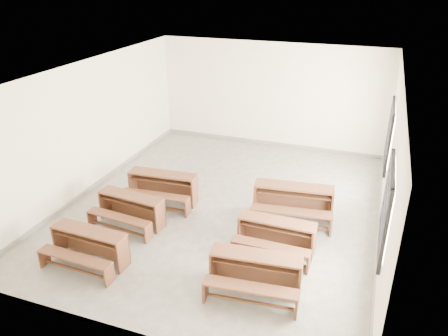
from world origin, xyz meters
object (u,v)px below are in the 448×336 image
(desk_set_0, at_px, (89,244))
(desk_set_1, at_px, (130,208))
(desk_set_4, at_px, (276,234))
(desk_set_3, at_px, (255,270))
(desk_set_5, at_px, (293,200))
(desk_set_2, at_px, (162,186))

(desk_set_0, xyz_separation_m, desk_set_1, (0.02, 1.47, 0.00))
(desk_set_0, relative_size, desk_set_4, 1.01)
(desk_set_3, bearing_deg, desk_set_0, 179.77)
(desk_set_1, relative_size, desk_set_4, 1.04)
(desk_set_1, xyz_separation_m, desk_set_3, (3.17, -1.19, 0.02))
(desk_set_0, height_order, desk_set_1, same)
(desk_set_0, xyz_separation_m, desk_set_4, (3.26, 1.54, 0.00))
(desk_set_4, xyz_separation_m, desk_set_5, (0.06, 1.37, 0.06))
(desk_set_1, bearing_deg, desk_set_2, 85.32)
(desk_set_2, height_order, desk_set_3, desk_set_2)
(desk_set_2, bearing_deg, desk_set_1, -104.25)
(desk_set_2, bearing_deg, desk_set_0, -98.94)
(desk_set_0, xyz_separation_m, desk_set_2, (0.23, 2.59, 0.03))
(desk_set_1, relative_size, desk_set_5, 0.86)
(desk_set_2, bearing_deg, desk_set_4, -23.15)
(desk_set_1, height_order, desk_set_2, desk_set_2)
(desk_set_3, relative_size, desk_set_5, 0.90)
(desk_set_0, bearing_deg, desk_set_2, 87.39)
(desk_set_0, relative_size, desk_set_3, 0.93)
(desk_set_1, distance_m, desk_set_3, 3.39)
(desk_set_1, relative_size, desk_set_2, 0.94)
(desk_set_3, distance_m, desk_set_4, 1.26)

